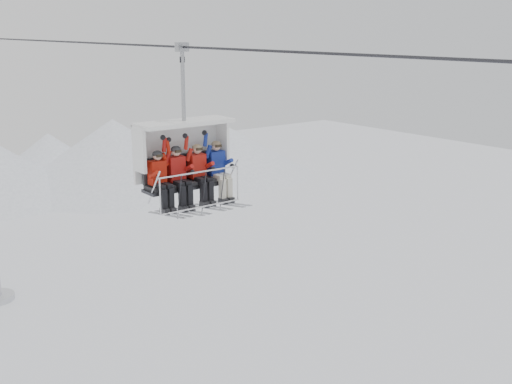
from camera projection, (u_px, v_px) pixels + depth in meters
haul_cable at (256, 50)px, 13.22m from camera, size 0.06×50.00×0.06m
chairlift_carrier at (182, 152)px, 16.19m from camera, size 2.48×1.17×3.98m
skier_far_left at (160, 178)px, 15.58m from camera, size 0.40×1.69×1.60m
skier_center_left at (178, 174)px, 15.89m from camera, size 0.42×1.69×1.68m
skier_center_right at (199, 171)px, 16.26m from camera, size 0.42×1.69×1.65m
skier_far_right at (218, 168)px, 16.61m from camera, size 0.42×1.69×1.68m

